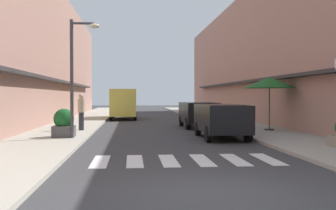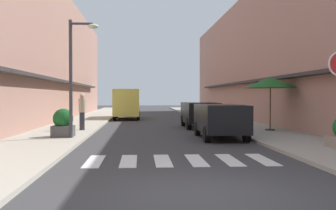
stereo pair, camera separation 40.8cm
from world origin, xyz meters
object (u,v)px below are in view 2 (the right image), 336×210
object	(u,v)px
cafe_umbrella	(270,83)
planter_midblock	(63,123)
parked_car_near	(220,117)
pedestrian_walking_near	(82,111)
street_lamp	(76,65)
delivery_van	(127,101)
parked_car_mid	(200,112)

from	to	relation	value
cafe_umbrella	planter_midblock	world-z (taller)	cafe_umbrella
parked_car_near	cafe_umbrella	xyz separation A→B (m)	(3.04, 2.66, 1.57)
cafe_umbrella	pedestrian_walking_near	xyz separation A→B (m)	(-9.36, 0.81, -1.40)
street_lamp	cafe_umbrella	size ratio (longest dim) A/B	1.80
street_lamp	pedestrian_walking_near	distance (m)	4.30
planter_midblock	delivery_van	bearing A→B (deg)	81.79
cafe_umbrella	planter_midblock	size ratio (longest dim) A/B	2.25
parked_car_near	cafe_umbrella	world-z (taller)	cafe_umbrella
cafe_umbrella	pedestrian_walking_near	size ratio (longest dim) A/B	1.45
parked_car_mid	pedestrian_walking_near	bearing A→B (deg)	-158.14
street_lamp	planter_midblock	xyz separation A→B (m)	(-0.60, 0.45, -2.41)
parked_car_mid	cafe_umbrella	size ratio (longest dim) A/B	1.54
parked_car_near	planter_midblock	size ratio (longest dim) A/B	3.47
parked_car_mid	planter_midblock	world-z (taller)	parked_car_mid
parked_car_mid	planter_midblock	xyz separation A→B (m)	(-6.63, -5.88, -0.24)
cafe_umbrella	planter_midblock	xyz separation A→B (m)	(-9.67, -2.53, -1.81)
parked_car_mid	street_lamp	distance (m)	9.00
parked_car_mid	delivery_van	world-z (taller)	delivery_van
parked_car_near	delivery_van	world-z (taller)	delivery_van
planter_midblock	parked_car_near	bearing A→B (deg)	-1.11
delivery_van	cafe_umbrella	world-z (taller)	cafe_umbrella
delivery_van	planter_midblock	world-z (taller)	delivery_van
parked_car_mid	cafe_umbrella	xyz separation A→B (m)	(3.04, -3.35, 1.57)
parked_car_mid	delivery_van	size ratio (longest dim) A/B	0.75
parked_car_near	parked_car_mid	world-z (taller)	same
delivery_van	street_lamp	world-z (taller)	street_lamp
parked_car_mid	delivery_van	distance (m)	10.16
parked_car_mid	cafe_umbrella	bearing A→B (deg)	-47.77
street_lamp	pedestrian_walking_near	bearing A→B (deg)	94.52
parked_car_mid	street_lamp	xyz separation A→B (m)	(-6.02, -6.33, 2.17)
pedestrian_walking_near	street_lamp	bearing A→B (deg)	-51.31
planter_midblock	parked_car_mid	bearing A→B (deg)	41.60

